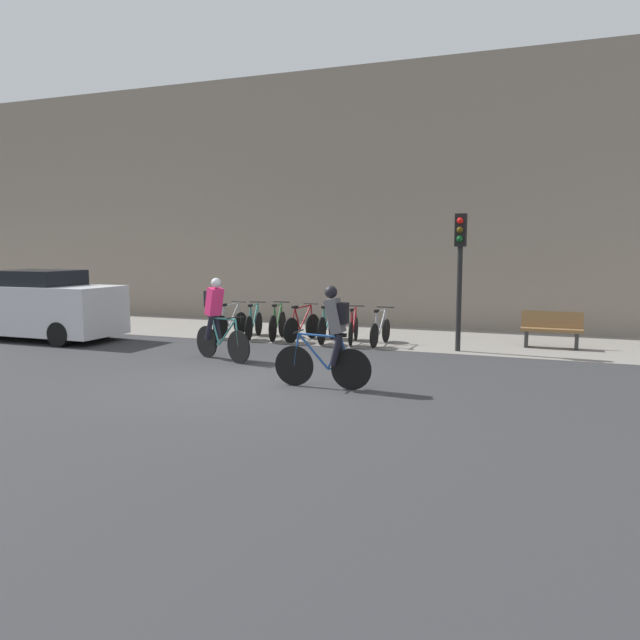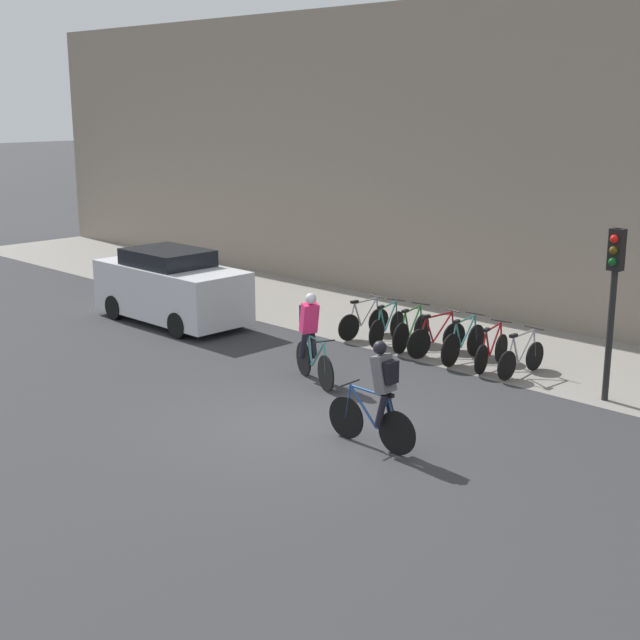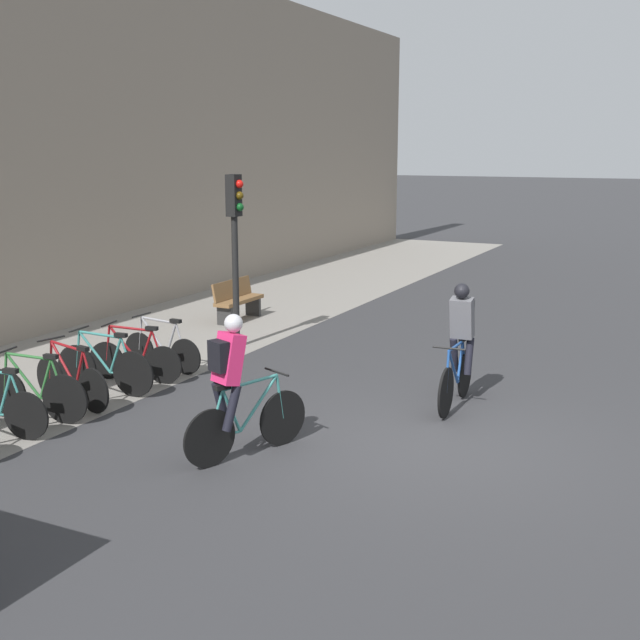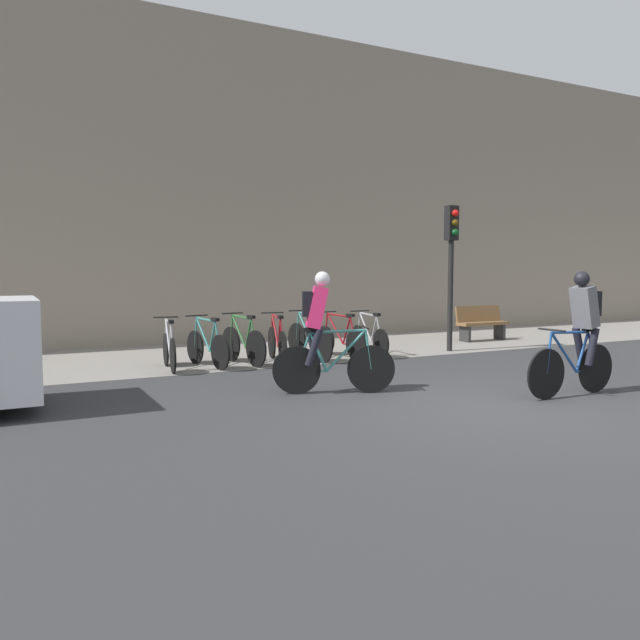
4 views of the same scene
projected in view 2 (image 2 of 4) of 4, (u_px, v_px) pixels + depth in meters
The scene contains 14 objects.
ground at pixel (297, 425), 15.38m from camera, with size 200.00×200.00×0.00m, color #333335.
kerb_strip at pixel (511, 349), 20.07m from camera, with size 44.00×4.50×0.01m, color gray.
building_facade at pixel (580, 164), 20.88m from camera, with size 44.00×0.60×7.99m, color gray.
cyclist_pink at pixel (311, 335), 17.60m from camera, with size 1.69×0.75×1.80m.
cyclist_grey at pixel (380, 393), 14.13m from camera, with size 1.77×0.46×1.80m.
parked_bike_0 at pixel (364, 321), 20.97m from camera, with size 0.46×1.58×0.95m.
parked_bike_1 at pixel (387, 326), 20.49m from camera, with size 0.48×1.61×0.96m.
parked_bike_2 at pixel (411, 331), 20.00m from camera, with size 0.46×1.64×0.98m.
parked_bike_3 at pixel (437, 337), 19.53m from camera, with size 0.49×1.66×0.96m.
parked_bike_4 at pixel (464, 343), 19.04m from camera, with size 0.46×1.75×0.99m.
parked_bike_5 at pixel (492, 350), 18.56m from camera, with size 0.47×1.63×0.94m.
parked_bike_6 at pixel (521, 357), 18.08m from camera, with size 0.46×1.60×0.94m.
traffic_light_pole at pixel (614, 282), 16.12m from camera, with size 0.26×0.30×3.23m.
parked_car at pixel (171, 287), 22.28m from camera, with size 4.30×1.84×1.85m.
Camera 2 is at (10.39, -10.10, 5.48)m, focal length 50.00 mm.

